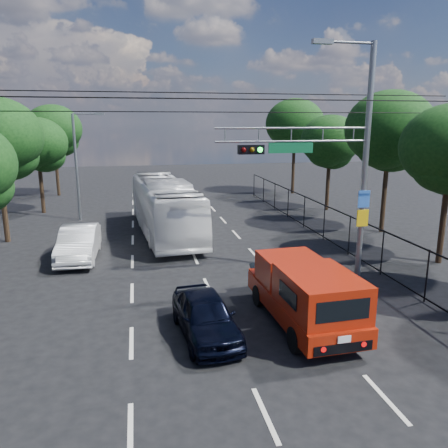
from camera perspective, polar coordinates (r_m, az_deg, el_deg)
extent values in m
plane|color=black|center=(10.84, 5.41, -23.54)|extent=(120.00, 120.00, 0.00)
cube|color=beige|center=(10.52, -12.14, -25.08)|extent=(0.12, 2.00, 0.01)
cube|color=beige|center=(13.90, -12.00, -14.88)|extent=(0.12, 2.00, 0.01)
cube|color=beige|center=(17.53, -11.92, -8.77)|extent=(0.12, 2.00, 0.01)
cube|color=beige|center=(21.30, -11.88, -4.80)|extent=(0.12, 2.00, 0.01)
cube|color=beige|center=(25.14, -11.84, -2.03)|extent=(0.12, 2.00, 0.01)
cube|color=beige|center=(29.03, -11.82, 0.01)|extent=(0.12, 2.00, 0.01)
cube|color=beige|center=(32.94, -11.80, 1.56)|extent=(0.12, 2.00, 0.01)
cube|color=beige|center=(36.87, -11.79, 2.78)|extent=(0.12, 2.00, 0.01)
cube|color=beige|center=(40.81, -11.77, 3.77)|extent=(0.12, 2.00, 0.01)
cube|color=beige|center=(10.84, 5.41, -23.52)|extent=(0.12, 2.00, 0.01)
cube|color=beige|center=(14.14, 0.62, -14.05)|extent=(0.12, 2.00, 0.01)
cube|color=beige|center=(17.72, -2.09, -8.24)|extent=(0.12, 2.00, 0.01)
cube|color=beige|center=(21.46, -3.83, -4.40)|extent=(0.12, 2.00, 0.01)
cube|color=beige|center=(25.28, -5.03, -1.71)|extent=(0.12, 2.00, 0.01)
cube|color=beige|center=(29.14, -5.92, 0.27)|extent=(0.12, 2.00, 0.01)
cube|color=beige|center=(33.04, -6.59, 1.79)|extent=(0.12, 2.00, 0.01)
cube|color=beige|center=(36.96, -7.13, 2.98)|extent=(0.12, 2.00, 0.01)
cube|color=beige|center=(40.89, -7.56, 3.95)|extent=(0.12, 2.00, 0.01)
cube|color=beige|center=(11.92, 20.33, -20.57)|extent=(0.12, 2.00, 0.01)
cube|color=beige|center=(14.98, 12.20, -12.71)|extent=(0.12, 2.00, 0.01)
cube|color=beige|center=(18.41, 7.25, -7.51)|extent=(0.12, 2.00, 0.01)
cube|color=beige|center=(22.03, 3.95, -3.94)|extent=(0.12, 2.00, 0.01)
cube|color=beige|center=(25.76, 1.61, -1.38)|extent=(0.12, 2.00, 0.01)
cube|color=beige|center=(29.56, -0.12, 0.53)|extent=(0.12, 2.00, 0.01)
cube|color=beige|center=(33.41, -1.46, 2.00)|extent=(0.12, 2.00, 0.01)
cube|color=beige|center=(37.29, -2.52, 3.16)|extent=(0.12, 2.00, 0.01)
cube|color=beige|center=(41.20, -3.39, 4.11)|extent=(0.12, 2.00, 0.01)
cylinder|color=slate|center=(18.75, 17.95, 7.27)|extent=(0.24, 0.24, 9.50)
cylinder|color=slate|center=(18.44, 16.12, 21.82)|extent=(2.00, 0.10, 0.10)
cube|color=slate|center=(17.98, 12.75, 22.24)|extent=(0.80, 0.25, 0.18)
cylinder|color=slate|center=(17.37, 9.13, 12.27)|extent=(6.20, 0.08, 0.08)
cylinder|color=slate|center=(17.39, 9.07, 10.63)|extent=(6.20, 0.08, 0.08)
cube|color=black|center=(16.89, 3.54, 9.67)|extent=(1.00, 0.28, 0.35)
sphere|color=#3F0505|center=(16.66, 2.59, 9.64)|extent=(0.20, 0.20, 0.20)
sphere|color=#4C3805|center=(16.74, 3.67, 9.64)|extent=(0.20, 0.20, 0.20)
sphere|color=#0CE533|center=(16.83, 4.74, 9.64)|extent=(0.20, 0.20, 0.20)
cube|color=#0C5731|center=(17.36, 8.73, 9.81)|extent=(1.80, 0.05, 0.40)
cube|color=blue|center=(18.79, 17.81, 3.13)|extent=(0.50, 0.04, 0.70)
cube|color=gold|center=(18.94, 17.65, 0.74)|extent=(0.50, 0.04, 0.70)
cylinder|color=slate|center=(18.40, 16.56, 11.17)|extent=(0.05, 0.05, 0.50)
cylinder|color=slate|center=(17.83, 12.79, 11.33)|extent=(0.05, 0.05, 0.50)
cylinder|color=slate|center=(17.34, 8.78, 11.46)|extent=(0.05, 0.05, 0.50)
cylinder|color=slate|center=(16.94, 4.57, 11.53)|extent=(0.05, 0.05, 0.50)
cylinder|color=slate|center=(16.64, 0.17, 11.54)|extent=(0.05, 0.05, 0.50)
cylinder|color=slate|center=(30.69, -18.71, 6.92)|extent=(0.18, 0.18, 7.00)
cylinder|color=slate|center=(30.46, -17.67, 13.56)|extent=(1.60, 0.09, 0.09)
cube|color=slate|center=(30.38, -15.94, 13.67)|extent=(0.60, 0.22, 0.15)
cylinder|color=black|center=(14.55, -1.00, 16.04)|extent=(22.00, 0.04, 0.04)
cylinder|color=black|center=(18.02, -3.11, 16.74)|extent=(22.00, 0.04, 0.04)
cylinder|color=black|center=(19.48, -3.74, 14.40)|extent=(22.00, 0.04, 0.04)
cube|color=black|center=(23.17, 15.07, 1.45)|extent=(0.04, 34.00, 0.06)
cube|color=black|center=(23.59, 14.81, -2.83)|extent=(0.04, 34.00, 0.06)
cylinder|color=black|center=(17.64, 24.97, -6.18)|extent=(0.06, 0.06, 2.00)
cylinder|color=black|center=(20.00, 19.95, -3.53)|extent=(0.06, 0.06, 2.00)
cylinder|color=black|center=(22.51, 16.05, -1.43)|extent=(0.06, 0.06, 2.00)
cylinder|color=black|center=(25.13, 12.95, 0.25)|extent=(0.06, 0.06, 2.00)
cylinder|color=black|center=(27.82, 10.44, 1.60)|extent=(0.06, 0.06, 2.00)
cylinder|color=black|center=(30.58, 8.37, 2.71)|extent=(0.06, 0.06, 2.00)
cylinder|color=black|center=(33.37, 6.65, 3.64)|extent=(0.06, 0.06, 2.00)
cylinder|color=black|center=(36.20, 5.19, 4.41)|extent=(0.06, 0.06, 2.00)
cylinder|color=black|center=(39.06, 3.94, 5.08)|extent=(0.06, 0.06, 2.00)
cylinder|color=black|center=(22.57, 26.71, 0.57)|extent=(0.28, 0.28, 4.20)
ellipsoid|color=black|center=(21.85, 26.95, 6.57)|extent=(2.85, 2.85, 2.28)
cylinder|color=black|center=(27.70, 20.21, 3.86)|extent=(0.28, 0.28, 4.76)
ellipsoid|color=black|center=(27.40, 20.84, 11.59)|extent=(5.10, 5.10, 4.33)
ellipsoid|color=black|center=(27.91, 21.02, 9.14)|extent=(3.40, 3.40, 2.72)
ellipsoid|color=black|center=(27.08, 20.25, 9.46)|extent=(3.23, 3.23, 2.58)
cylinder|color=black|center=(33.68, 13.41, 5.20)|extent=(0.28, 0.28, 4.03)
ellipsoid|color=black|center=(33.41, 13.70, 10.59)|extent=(4.32, 4.32, 3.67)
ellipsoid|color=black|center=(33.90, 14.02, 8.89)|extent=(2.88, 2.88, 2.30)
ellipsoid|color=black|center=(33.12, 13.21, 9.10)|extent=(2.74, 2.74, 2.19)
cylinder|color=black|center=(41.05, 9.04, 7.40)|extent=(0.28, 0.28, 4.93)
ellipsoid|color=black|center=(40.85, 9.24, 12.81)|extent=(5.28, 5.28, 4.49)
ellipsoid|color=black|center=(41.29, 9.56, 11.08)|extent=(3.52, 3.52, 2.82)
ellipsoid|color=black|center=(40.56, 8.82, 11.33)|extent=(3.34, 3.34, 2.68)
cylinder|color=black|center=(26.63, -26.86, 2.59)|extent=(0.28, 0.28, 4.48)
ellipsoid|color=black|center=(26.54, -26.39, 7.85)|extent=(3.20, 3.20, 2.56)
cylinder|color=black|center=(34.28, -22.74, 4.58)|extent=(0.28, 0.28, 3.92)
ellipsoid|color=black|center=(34.01, -23.20, 9.71)|extent=(4.20, 4.20, 3.57)
ellipsoid|color=black|center=(34.28, -22.29, 8.16)|extent=(2.80, 2.80, 2.24)
ellipsoid|color=black|center=(33.93, -23.72, 8.23)|extent=(2.66, 2.66, 2.13)
cylinder|color=black|center=(42.09, -20.99, 6.60)|extent=(0.28, 0.28, 4.59)
ellipsoid|color=black|center=(41.88, -21.40, 11.50)|extent=(4.92, 4.92, 4.18)
ellipsoid|color=black|center=(42.15, -20.66, 10.00)|extent=(3.28, 3.28, 2.62)
ellipsoid|color=black|center=(41.77, -21.81, 10.11)|extent=(3.12, 3.12, 2.49)
cylinder|color=black|center=(15.97, 4.62, -9.30)|extent=(0.31, 0.77, 0.76)
cylinder|color=black|center=(16.61, 10.74, -8.59)|extent=(0.31, 0.77, 0.76)
cylinder|color=black|center=(13.12, 9.39, -14.68)|extent=(0.31, 0.77, 0.76)
cylinder|color=black|center=(13.89, 16.61, -13.42)|extent=(0.31, 0.77, 0.76)
cube|color=maroon|center=(14.73, 10.20, -10.24)|extent=(2.29, 5.51, 0.61)
cube|color=maroon|center=(16.79, 6.84, -6.82)|extent=(2.03, 0.68, 0.60)
cube|color=black|center=(16.96, 6.51, -5.63)|extent=(1.86, 0.51, 0.33)
cube|color=maroon|center=(15.51, 8.45, -5.81)|extent=(2.02, 1.76, 1.03)
cube|color=black|center=(14.79, 9.65, -6.59)|extent=(1.68, 0.13, 0.60)
cube|color=maroon|center=(13.40, 12.43, -8.74)|extent=(2.13, 2.85, 1.14)
cube|color=black|center=(13.85, 16.27, -8.09)|extent=(0.10, 1.30, 0.49)
cube|color=black|center=(12.99, 8.33, -9.12)|extent=(0.10, 1.30, 0.49)
cube|color=black|center=(12.28, 15.27, -10.83)|extent=(1.57, 0.12, 0.60)
cube|color=black|center=(12.63, 15.27, -15.34)|extent=(1.74, 0.16, 0.28)
cube|color=silver|center=(12.47, 15.45, -14.33)|extent=(0.38, 0.05, 0.20)
imported|color=black|center=(13.70, -2.44, -11.85)|extent=(1.98, 4.12, 1.36)
imported|color=silver|center=(25.97, -7.75, 2.27)|extent=(3.74, 11.81, 3.23)
imported|color=silver|center=(22.19, -18.43, -2.37)|extent=(1.75, 4.81, 1.58)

